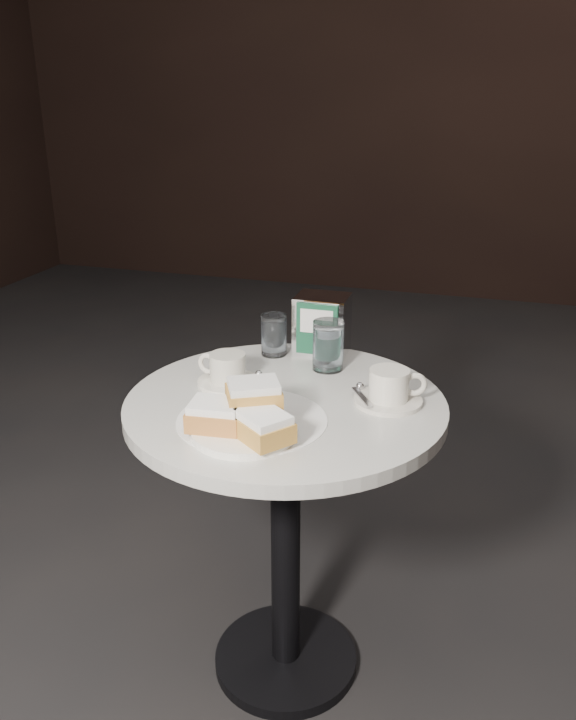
# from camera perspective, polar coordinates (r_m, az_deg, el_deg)

# --- Properties ---
(ground) EXTENTS (7.00, 7.00, 0.00)m
(ground) POSITION_cam_1_polar(r_m,az_deg,el_deg) (1.96, -0.18, -23.35)
(ground) COLOR black
(ground) RESTS_ON ground
(cafe_table) EXTENTS (0.70, 0.70, 0.74)m
(cafe_table) POSITION_cam_1_polar(r_m,az_deg,el_deg) (1.62, -0.21, -9.58)
(cafe_table) COLOR black
(cafe_table) RESTS_ON ground
(sugar_spill) EXTENTS (0.33, 0.33, 0.00)m
(sugar_spill) POSITION_cam_1_polar(r_m,az_deg,el_deg) (1.44, -2.94, -4.87)
(sugar_spill) COLOR white
(sugar_spill) RESTS_ON cafe_table
(beignet_plate) EXTENTS (0.25, 0.25, 0.10)m
(beignet_plate) POSITION_cam_1_polar(r_m,az_deg,el_deg) (1.36, -3.58, -4.76)
(beignet_plate) COLOR white
(beignet_plate) RESTS_ON cafe_table
(coffee_cup_left) EXTENTS (0.16, 0.16, 0.07)m
(coffee_cup_left) POSITION_cam_1_polar(r_m,az_deg,el_deg) (1.60, -4.95, -0.90)
(coffee_cup_left) COLOR white
(coffee_cup_left) RESTS_ON cafe_table
(coffee_cup_right) EXTENTS (0.18, 0.18, 0.08)m
(coffee_cup_right) POSITION_cam_1_polar(r_m,az_deg,el_deg) (1.52, 8.24, -2.33)
(coffee_cup_right) COLOR silver
(coffee_cup_right) RESTS_ON cafe_table
(water_glass_left) EXTENTS (0.08, 0.08, 0.10)m
(water_glass_left) POSITION_cam_1_polar(r_m,az_deg,el_deg) (1.76, -1.16, 2.02)
(water_glass_left) COLOR silver
(water_glass_left) RESTS_ON cafe_table
(water_glass_right) EXTENTS (0.10, 0.10, 0.12)m
(water_glass_right) POSITION_cam_1_polar(r_m,az_deg,el_deg) (1.67, 3.28, 1.13)
(water_glass_right) COLOR white
(water_glass_right) RESTS_ON cafe_table
(napkin_dispenser) EXTENTS (0.13, 0.11, 0.15)m
(napkin_dispenser) POSITION_cam_1_polar(r_m,az_deg,el_deg) (1.76, 2.78, 2.88)
(napkin_dispenser) COLOR silver
(napkin_dispenser) RESTS_ON cafe_table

